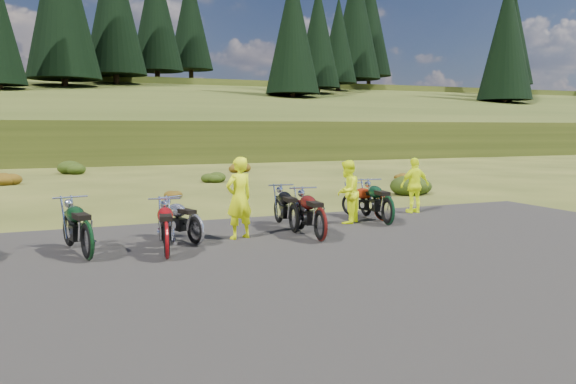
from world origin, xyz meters
name	(u,v)px	position (x,y,z in m)	size (l,w,h in m)	color
ground	(275,249)	(0.00, 0.00, 0.00)	(300.00, 300.00, 0.00)	#394115
gravel_pad	(316,272)	(0.00, -2.00, 0.00)	(20.00, 12.00, 0.04)	black
hill_slope	(100,152)	(0.00, 50.00, 0.00)	(300.00, 46.00, 3.00)	#334115
hill_plateau	(79,140)	(0.00, 110.00, 0.00)	(300.00, 90.00, 9.17)	#334115
conifer_23	(114,3)	(3.00, 62.00, 17.47)	(7.48, 7.48, 19.00)	black
conifer_24	(156,11)	(9.00, 68.00, 18.16)	(7.04, 7.04, 18.00)	black
conifer_25	(190,18)	(15.00, 74.00, 18.66)	(6.60, 6.60, 17.00)	black
conifer_26	(293,31)	(21.00, 49.00, 13.37)	(6.16, 6.16, 16.00)	black
conifer_27	(318,36)	(27.00, 55.00, 14.06)	(5.72, 5.72, 15.00)	black
conifer_28	(338,40)	(33.00, 61.00, 14.76)	(5.28, 5.28, 14.00)	black
conifer_29	(355,20)	(39.00, 67.00, 18.97)	(7.92, 7.92, 20.00)	black
conifer_30	(370,24)	(45.00, 73.00, 19.66)	(7.48, 7.48, 19.00)	black
conifer_31	(507,38)	(51.00, 48.00, 14.18)	(7.04, 7.04, 18.00)	black
conifer_32	(509,42)	(57.00, 54.00, 14.87)	(6.60, 6.60, 17.00)	black
conifer_33	(510,45)	(63.00, 60.00, 15.56)	(6.16, 6.16, 16.00)	black
conifer_34	(511,48)	(69.00, 66.00, 16.26)	(5.72, 5.72, 15.00)	black
conifer_35	(512,50)	(75.00, 72.00, 16.95)	(5.28, 5.28, 14.00)	black
conifer_36	(514,39)	(81.00, 78.00, 20.16)	(7.92, 7.92, 20.00)	black
shrub_2	(6,177)	(-6.20, 16.60, 0.38)	(1.30, 1.30, 0.77)	brown
shrub_3	(73,166)	(-3.30, 21.90, 0.46)	(1.56, 1.56, 0.92)	#1F330C
shrub_4	(171,192)	(-0.40, 9.20, 0.23)	(0.77, 0.77, 0.45)	brown
shrub_5	(213,176)	(2.50, 14.50, 0.31)	(1.03, 1.03, 0.61)	#1F330C
shrub_6	(239,165)	(5.40, 19.80, 0.38)	(1.30, 1.30, 0.77)	brown
shrub_7	(412,182)	(8.30, 7.10, 0.46)	(1.56, 1.56, 0.92)	#1F330C
shrub_8	(399,175)	(11.20, 12.40, 0.23)	(0.77, 0.77, 0.45)	brown
motorcycle_1	(167,261)	(-2.24, -0.17, 0.00)	(2.02, 0.67, 1.06)	maroon
motorcycle_2	(88,262)	(-3.62, 0.30, 0.00)	(2.13, 0.71, 1.11)	black
motorcycle_3	(196,246)	(-1.45, 0.89, 0.00)	(1.85, 0.62, 0.97)	silver
motorcycle_4	(320,243)	(1.16, 0.24, 0.00)	(2.10, 0.70, 1.10)	#4A0F0C
motorcycle_5	(294,234)	(1.03, 1.39, 0.00)	(2.04, 0.68, 1.07)	black
motorcycle_6	(383,222)	(3.88, 2.06, 0.00)	(1.87, 0.62, 0.98)	#98260B
motorcycle_7	(387,226)	(3.65, 1.46, 0.00)	(2.11, 0.70, 1.11)	black
person_middle	(239,199)	(-0.38, 1.23, 0.92)	(0.67, 0.44, 1.83)	#D9EB0C
person_right_a	(347,193)	(2.83, 2.12, 0.82)	(0.80, 0.62, 1.64)	#D9EB0C
person_right_b	(415,186)	(5.52, 2.99, 0.80)	(0.94, 0.39, 1.61)	#D9EB0C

